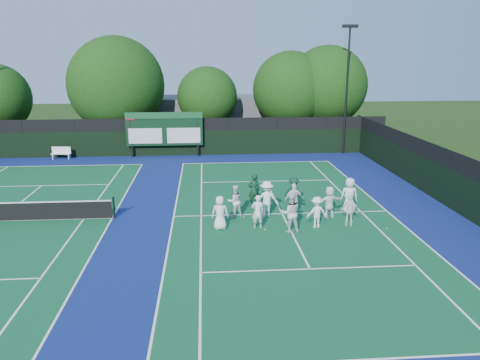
{
  "coord_description": "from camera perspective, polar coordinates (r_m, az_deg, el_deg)",
  "views": [
    {
      "loc": [
        -3.88,
        -21.32,
        7.79
      ],
      "look_at": [
        -2.0,
        3.0,
        1.3
      ],
      "focal_mm": 35.0,
      "sensor_mm": 36.0,
      "label": 1
    }
  ],
  "objects": [
    {
      "name": "tree_e",
      "position": [
        42.42,
        10.75,
        10.99
      ],
      "size": [
        6.92,
        6.92,
        8.72
      ],
      "color": "black",
      "rests_on": "ground"
    },
    {
      "name": "ground",
      "position": [
        23.03,
        5.57,
        -4.95
      ],
      "size": [
        120.0,
        120.0,
        0.0
      ],
      "primitive_type": "plane",
      "color": "#1C340E",
      "rests_on": "ground"
    },
    {
      "name": "scoreboard",
      "position": [
        37.46,
        -9.22,
        6.11
      ],
      "size": [
        6.0,
        0.21,
        3.55
      ],
      "color": "black",
      "rests_on": "ground"
    },
    {
      "name": "tree_c",
      "position": [
        41.05,
        -3.79,
        9.9
      ],
      "size": [
        5.15,
        5.15,
        6.95
      ],
      "color": "black",
      "rests_on": "ground"
    },
    {
      "name": "player_back_1",
      "position": [
        23.3,
        3.28,
        -2.31
      ],
      "size": [
        1.22,
        0.76,
        1.81
      ],
      "primitive_type": "imported",
      "rotation": [
        0.0,
        0.0,
        3.07
      ],
      "color": "white",
      "rests_on": "ground"
    },
    {
      "name": "court_apron",
      "position": [
        23.73,
        -9.33,
        -4.46
      ],
      "size": [
        34.0,
        32.0,
        0.01
      ],
      "primitive_type": "cube",
      "color": "navy",
      "rests_on": "ground"
    },
    {
      "name": "tennis_ball_0",
      "position": [
        21.73,
        3.08,
        -6.04
      ],
      "size": [
        0.07,
        0.07,
        0.07
      ],
      "primitive_type": "sphere",
      "color": "#CBD218",
      "rests_on": "ground"
    },
    {
      "name": "back_fence",
      "position": [
        37.93,
        -7.59,
        5.01
      ],
      "size": [
        34.0,
        0.08,
        3.0
      ],
      "color": "black",
      "rests_on": "ground"
    },
    {
      "name": "near_court",
      "position": [
        23.95,
        5.16,
        -4.12
      ],
      "size": [
        11.05,
        23.85,
        0.01
      ],
      "color": "#10522C",
      "rests_on": "ground"
    },
    {
      "name": "player_front_3",
      "position": [
        22.11,
        9.32,
        -3.89
      ],
      "size": [
        1.05,
        0.72,
        1.49
      ],
      "primitive_type": "imported",
      "rotation": [
        0.0,
        0.0,
        3.33
      ],
      "color": "white",
      "rests_on": "ground"
    },
    {
      "name": "player_front_2",
      "position": [
        21.34,
        6.2,
        -3.99
      ],
      "size": [
        0.91,
        0.71,
        1.83
      ],
      "primitive_type": "imported",
      "rotation": [
        0.0,
        0.0,
        3.12
      ],
      "color": "silver",
      "rests_on": "ground"
    },
    {
      "name": "player_front_0",
      "position": [
        21.59,
        -2.45,
        -4.01
      ],
      "size": [
        0.81,
        0.55,
        1.6
      ],
      "primitive_type": "imported",
      "rotation": [
        0.0,
        0.0,
        3.09
      ],
      "color": "white",
      "rests_on": "ground"
    },
    {
      "name": "player_back_4",
      "position": [
        24.38,
        13.17,
        -1.86
      ],
      "size": [
        0.91,
        0.59,
        1.85
      ],
      "primitive_type": "imported",
      "rotation": [
        0.0,
        0.0,
        3.15
      ],
      "color": "white",
      "rests_on": "ground"
    },
    {
      "name": "tree_b",
      "position": [
        41.6,
        -14.59,
        10.87
      ],
      "size": [
        8.08,
        8.08,
        9.45
      ],
      "color": "black",
      "rests_on": "ground"
    },
    {
      "name": "player_front_4",
      "position": [
        22.61,
        13.24,
        -3.65
      ],
      "size": [
        0.94,
        0.58,
        1.5
      ],
      "primitive_type": "imported",
      "rotation": [
        0.0,
        0.0,
        2.88
      ],
      "color": "white",
      "rests_on": "ground"
    },
    {
      "name": "player_back_0",
      "position": [
        23.24,
        -0.64,
        -2.57
      ],
      "size": [
        0.93,
        0.81,
        1.63
      ],
      "primitive_type": "imported",
      "rotation": [
        0.0,
        0.0,
        3.42
      ],
      "color": "white",
      "rests_on": "ground"
    },
    {
      "name": "tennis_ball_4",
      "position": [
        27.14,
        7.25,
        -1.82
      ],
      "size": [
        0.07,
        0.07,
        0.07
      ],
      "primitive_type": "sphere",
      "color": "#CBD218",
      "rests_on": "ground"
    },
    {
      "name": "tennis_ball_3",
      "position": [
        23.29,
        0.46,
        -4.56
      ],
      "size": [
        0.07,
        0.07,
        0.07
      ],
      "primitive_type": "sphere",
      "color": "#CBD218",
      "rests_on": "ground"
    },
    {
      "name": "light_pole_right",
      "position": [
        38.75,
        12.97,
        12.33
      ],
      "size": [
        1.2,
        0.3,
        10.12
      ],
      "color": "black",
      "rests_on": "ground"
    },
    {
      "name": "tennis_ball_2",
      "position": [
        22.85,
        17.5,
        -5.67
      ],
      "size": [
        0.07,
        0.07,
        0.07
      ],
      "primitive_type": "sphere",
      "color": "#CBD218",
      "rests_on": "ground"
    },
    {
      "name": "player_back_2",
      "position": [
        23.54,
        6.6,
        -2.37
      ],
      "size": [
        1.04,
        0.56,
        1.69
      ],
      "primitive_type": "imported",
      "rotation": [
        0.0,
        0.0,
        3.3
      ],
      "color": "white",
      "rests_on": "ground"
    },
    {
      "name": "bench",
      "position": [
        39.03,
        -20.95,
        3.16
      ],
      "size": [
        1.54,
        0.6,
        0.95
      ],
      "color": "white",
      "rests_on": "ground"
    },
    {
      "name": "player_back_3",
      "position": [
        23.53,
        10.83,
        -2.65
      ],
      "size": [
        1.56,
        0.87,
        1.61
      ],
      "primitive_type": "imported",
      "rotation": [
        0.0,
        0.0,
        3.43
      ],
      "color": "white",
      "rests_on": "ground"
    },
    {
      "name": "tree_d",
      "position": [
        41.72,
        6.35,
        10.69
      ],
      "size": [
        6.57,
        6.57,
        8.25
      ],
      "color": "black",
      "rests_on": "ground"
    },
    {
      "name": "clubhouse",
      "position": [
        45.72,
        -2.04,
        7.62
      ],
      "size": [
        18.0,
        6.0,
        4.0
      ],
      "primitive_type": "cube",
      "color": "#545559",
      "rests_on": "ground"
    },
    {
      "name": "coach_right",
      "position": [
        25.05,
        6.57,
        -1.44
      ],
      "size": [
        1.16,
        0.94,
        1.57
      ],
      "primitive_type": "imported",
      "rotation": [
        0.0,
        0.0,
        2.73
      ],
      "color": "#0F3820",
      "rests_on": "ground"
    },
    {
      "name": "divider_fence_right",
      "position": [
        26.56,
        24.76,
        -0.52
      ],
      "size": [
        0.08,
        32.0,
        3.0
      ],
      "color": "black",
      "rests_on": "ground"
    },
    {
      "name": "tennis_ball_5",
      "position": [
        22.78,
        7.35,
        -5.14
      ],
      "size": [
        0.07,
        0.07,
        0.07
      ],
      "primitive_type": "sphere",
      "color": "#CBD218",
      "rests_on": "ground"
    },
    {
      "name": "player_front_1",
      "position": [
        21.7,
        2.16,
        -3.88
      ],
      "size": [
        0.59,
        0.4,
        1.61
      ],
      "primitive_type": "imported",
      "rotation": [
        0.0,
        0.0,
        3.16
      ],
      "color": "white",
      "rests_on": "ground"
    },
    {
      "name": "coach_left",
      "position": [
        24.82,
        1.71,
        -1.24
      ],
      "size": [
        0.73,
        0.56,
        1.79
      ],
      "primitive_type": "imported",
      "rotation": [
        0.0,
        0.0,
        3.35
      ],
      "color": "#0E341F",
      "rests_on": "ground"
    },
    {
      "name": "tennis_ball_1",
      "position": [
        24.37,
        4.92,
        -3.71
      ],
      "size": [
        0.07,
        0.07,
        0.07
      ],
      "primitive_type": "sphere",
      "color": "#CBD218",
      "rests_on": "ground"
    }
  ]
}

